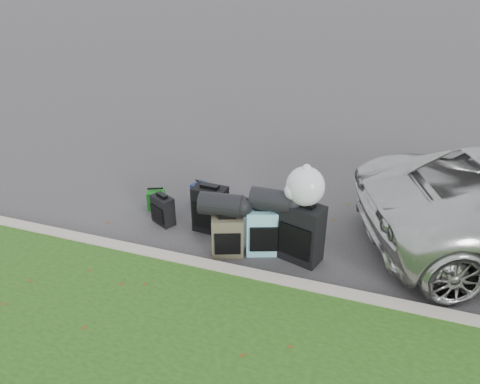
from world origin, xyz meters
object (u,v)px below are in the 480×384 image
(suitcase_small_black, at_px, (163,210))
(tote_navy, at_px, (203,195))
(tote_green, at_px, (156,199))
(suitcase_large_black_right, at_px, (301,233))
(suitcase_teal, at_px, (264,231))
(suitcase_large_black_left, at_px, (210,209))
(suitcase_olive, at_px, (228,236))

(suitcase_small_black, xyz_separation_m, tote_navy, (0.33, 0.70, -0.05))
(suitcase_small_black, bearing_deg, tote_green, 158.11)
(suitcase_large_black_right, bearing_deg, tote_green, -176.77)
(suitcase_teal, distance_m, tote_green, 2.00)
(suitcase_large_black_left, xyz_separation_m, tote_navy, (-0.39, 0.64, -0.17))
(suitcase_olive, distance_m, tote_green, 1.67)
(suitcase_small_black, xyz_separation_m, suitcase_large_black_right, (2.09, -0.22, 0.18))
(suitcase_teal, distance_m, tote_navy, 1.58)
(tote_green, bearing_deg, suitcase_olive, -51.07)
(suitcase_small_black, distance_m, suitcase_large_black_right, 2.11)
(suitcase_large_black_left, bearing_deg, tote_navy, 124.44)
(suitcase_olive, bearing_deg, suitcase_small_black, 139.14)
(suitcase_olive, relative_size, tote_green, 1.86)
(suitcase_small_black, bearing_deg, suitcase_teal, 19.64)
(suitcase_large_black_left, distance_m, suitcase_teal, 0.92)
(suitcase_small_black, relative_size, suitcase_large_black_left, 0.64)
(tote_green, distance_m, tote_navy, 0.72)
(suitcase_small_black, xyz_separation_m, suitcase_olive, (1.16, -0.43, 0.06))
(suitcase_teal, distance_m, suitcase_large_black_right, 0.50)
(suitcase_olive, bearing_deg, tote_green, 131.13)
(suitcase_olive, height_order, tote_navy, suitcase_olive)
(suitcase_olive, distance_m, suitcase_large_black_right, 0.96)
(suitcase_large_black_left, bearing_deg, suitcase_teal, -15.22)
(suitcase_small_black, xyz_separation_m, suitcase_teal, (1.59, -0.23, 0.11))
(suitcase_teal, relative_size, tote_green, 2.16)
(suitcase_large_black_left, height_order, suitcase_large_black_right, suitcase_large_black_right)
(suitcase_large_black_right, xyz_separation_m, tote_green, (-2.39, 0.58, -0.25))
(suitcase_large_black_left, relative_size, suitcase_large_black_right, 0.85)
(tote_navy, bearing_deg, tote_green, -127.86)
(suitcase_large_black_left, height_order, tote_navy, suitcase_large_black_left)
(suitcase_small_black, distance_m, tote_navy, 0.78)
(suitcase_olive, height_order, suitcase_teal, suitcase_teal)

